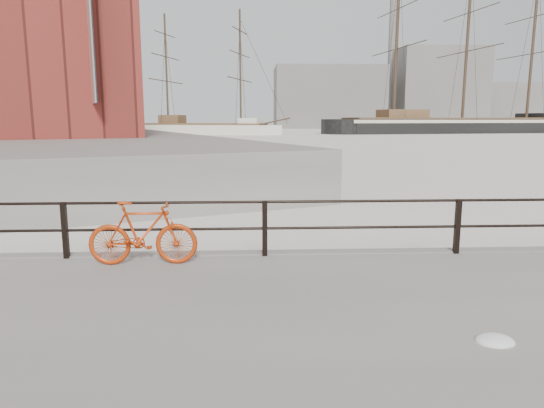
# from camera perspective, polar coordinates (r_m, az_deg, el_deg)

# --- Properties ---
(ground) EXTENTS (400.00, 400.00, 0.00)m
(ground) POSITION_cam_1_polar(r_m,az_deg,el_deg) (9.76, 20.31, -7.17)
(ground) COLOR white
(ground) RESTS_ON ground
(far_quay) EXTENTS (78.44, 148.07, 1.80)m
(far_quay) POSITION_cam_1_polar(r_m,az_deg,el_deg) (88.36, -27.11, 7.68)
(far_quay) COLOR gray
(far_quay) RESTS_ON ground
(guardrail) EXTENTS (28.00, 0.10, 1.00)m
(guardrail) POSITION_cam_1_polar(r_m,az_deg,el_deg) (9.42, 20.97, -2.48)
(guardrail) COLOR black
(guardrail) RESTS_ON promenade
(bicycle) EXTENTS (1.80, 0.29, 1.09)m
(bicycle) POSITION_cam_1_polar(r_m,az_deg,el_deg) (8.38, -14.96, -3.33)
(bicycle) COLOR #AF320B
(bicycle) RESTS_ON promenade
(barque_black) EXTENTS (68.05, 32.67, 36.57)m
(barque_black) POSITION_cam_1_polar(r_m,az_deg,el_deg) (104.64, 21.36, 7.79)
(barque_black) COLOR black
(barque_black) RESTS_ON ground
(schooner_mid) EXTENTS (34.01, 22.13, 22.40)m
(schooner_mid) POSITION_cam_1_polar(r_m,az_deg,el_deg) (90.92, -7.99, 8.14)
(schooner_mid) COLOR silver
(schooner_mid) RESTS_ON ground
(schooner_left) EXTENTS (24.99, 12.98, 18.36)m
(schooner_left) POSITION_cam_1_polar(r_m,az_deg,el_deg) (81.47, -24.39, 7.15)
(schooner_left) COLOR silver
(schooner_left) RESTS_ON ground
(workboat_near) EXTENTS (11.14, 8.97, 7.00)m
(workboat_near) POSITION_cam_1_polar(r_m,az_deg,el_deg) (38.70, -29.29, 4.60)
(workboat_near) COLOR black
(workboat_near) RESTS_ON ground
(workboat_far) EXTENTS (10.95, 5.71, 7.00)m
(workboat_far) POSITION_cam_1_polar(r_m,az_deg,el_deg) (60.48, -27.43, 6.24)
(workboat_far) COLOR black
(workboat_far) RESTS_ON ground
(apartment_grey) EXTENTS (26.02, 22.15, 23.20)m
(apartment_grey) POSITION_cam_1_polar(r_m,az_deg,el_deg) (100.98, -28.60, 14.84)
(apartment_grey) COLOR gray
(apartment_grey) RESTS_ON far_quay
(apartment_brick) EXTENTS (27.87, 22.90, 21.20)m
(apartment_brick) POSITION_cam_1_polar(r_m,az_deg,el_deg) (123.77, -27.87, 13.32)
(apartment_brick) COLOR maroon
(apartment_brick) RESTS_ON far_quay
(industrial_west) EXTENTS (32.00, 18.00, 18.00)m
(industrial_west) POSITION_cam_1_polar(r_m,az_deg,el_deg) (150.58, 6.60, 12.29)
(industrial_west) COLOR gray
(industrial_west) RESTS_ON ground
(industrial_mid) EXTENTS (26.00, 20.00, 24.00)m
(industrial_mid) POSITION_cam_1_polar(r_m,az_deg,el_deg) (164.68, 18.75, 12.68)
(industrial_mid) COLOR gray
(industrial_mid) RESTS_ON ground
(industrial_east) EXTENTS (20.00, 16.00, 14.00)m
(industrial_east) POSITION_cam_1_polar(r_m,az_deg,el_deg) (178.45, 25.08, 10.42)
(industrial_east) COLOR gray
(industrial_east) RESTS_ON ground
(smokestack) EXTENTS (2.80, 2.80, 44.00)m
(smokestack) POSITION_cam_1_polar(r_m,az_deg,el_deg) (166.15, 13.95, 16.34)
(smokestack) COLOR gray
(smokestack) RESTS_ON ground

